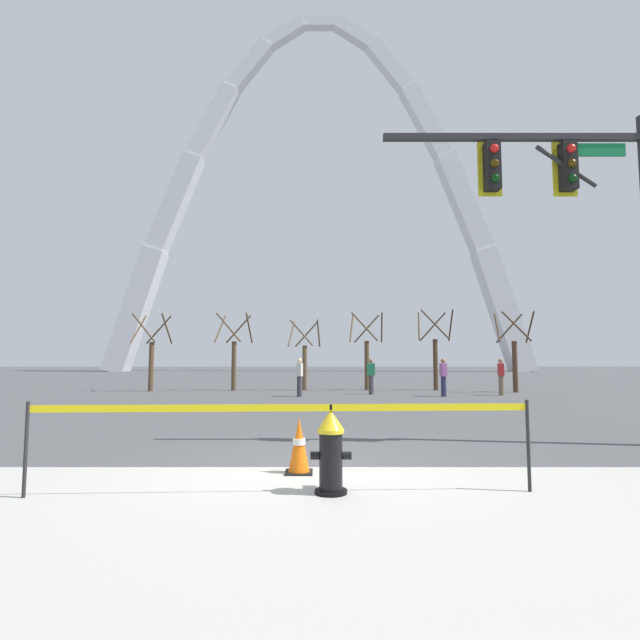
{
  "coord_description": "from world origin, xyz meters",
  "views": [
    {
      "loc": [
        0.1,
        -7.03,
        1.48
      ],
      "look_at": [
        0.07,
        5.0,
        2.5
      ],
      "focal_mm": 27.13,
      "sensor_mm": 36.0,
      "label": 1
    }
  ],
  "objects_px": {
    "fire_hydrant": "(332,451)",
    "pedestrian_walking_left": "(301,377)",
    "monument_arch": "(321,209)",
    "traffic_signal_gantry": "(586,218)",
    "pedestrian_walking_right": "(372,376)",
    "pedestrian_near_trees": "(445,377)",
    "pedestrian_standing_center": "(503,376)",
    "traffic_cone_by_hydrant": "(300,446)"
  },
  "relations": [
    {
      "from": "monument_arch",
      "to": "pedestrian_near_trees",
      "type": "height_order",
      "value": "monument_arch"
    },
    {
      "from": "traffic_signal_gantry",
      "to": "pedestrian_walking_left",
      "type": "relative_size",
      "value": 3.77
    },
    {
      "from": "pedestrian_walking_left",
      "to": "pedestrian_near_trees",
      "type": "xyz_separation_m",
      "value": [
        6.01,
        0.06,
        0.0
      ]
    },
    {
      "from": "pedestrian_near_trees",
      "to": "fire_hydrant",
      "type": "bearing_deg",
      "value": -108.83
    },
    {
      "from": "fire_hydrant",
      "to": "traffic_cone_by_hydrant",
      "type": "height_order",
      "value": "fire_hydrant"
    },
    {
      "from": "pedestrian_walking_right",
      "to": "pedestrian_near_trees",
      "type": "distance_m",
      "value": 3.17
    },
    {
      "from": "monument_arch",
      "to": "fire_hydrant",
      "type": "bearing_deg",
      "value": -89.8
    },
    {
      "from": "fire_hydrant",
      "to": "monument_arch",
      "type": "bearing_deg",
      "value": 90.2
    },
    {
      "from": "monument_arch",
      "to": "pedestrian_walking_left",
      "type": "relative_size",
      "value": 38.17
    },
    {
      "from": "pedestrian_standing_center",
      "to": "pedestrian_walking_right",
      "type": "relative_size",
      "value": 1.0
    },
    {
      "from": "pedestrian_near_trees",
      "to": "pedestrian_walking_left",
      "type": "bearing_deg",
      "value": -179.44
    },
    {
      "from": "traffic_signal_gantry",
      "to": "pedestrian_walking_left",
      "type": "distance_m",
      "value": 13.35
    },
    {
      "from": "traffic_cone_by_hydrant",
      "to": "pedestrian_standing_center",
      "type": "height_order",
      "value": "pedestrian_standing_center"
    },
    {
      "from": "monument_arch",
      "to": "pedestrian_standing_center",
      "type": "relative_size",
      "value": 38.17
    },
    {
      "from": "fire_hydrant",
      "to": "pedestrian_walking_right",
      "type": "xyz_separation_m",
      "value": [
        2.15,
        16.09,
        0.35
      ]
    },
    {
      "from": "pedestrian_walking_right",
      "to": "pedestrian_near_trees",
      "type": "xyz_separation_m",
      "value": [
        2.89,
        -1.3,
        0.0
      ]
    },
    {
      "from": "traffic_cone_by_hydrant",
      "to": "pedestrian_walking_right",
      "type": "bearing_deg",
      "value": 80.42
    },
    {
      "from": "fire_hydrant",
      "to": "traffic_signal_gantry",
      "type": "xyz_separation_m",
      "value": [
        4.71,
        3.09,
        3.6
      ]
    },
    {
      "from": "traffic_signal_gantry",
      "to": "monument_arch",
      "type": "relative_size",
      "value": 0.1
    },
    {
      "from": "traffic_signal_gantry",
      "to": "pedestrian_standing_center",
      "type": "height_order",
      "value": "traffic_signal_gantry"
    },
    {
      "from": "fire_hydrant",
      "to": "pedestrian_walking_right",
      "type": "distance_m",
      "value": 16.23
    },
    {
      "from": "pedestrian_standing_center",
      "to": "pedestrian_walking_right",
      "type": "height_order",
      "value": "same"
    },
    {
      "from": "pedestrian_walking_left",
      "to": "pedestrian_near_trees",
      "type": "bearing_deg",
      "value": 0.56
    },
    {
      "from": "pedestrian_walking_right",
      "to": "fire_hydrant",
      "type": "bearing_deg",
      "value": -97.62
    },
    {
      "from": "traffic_signal_gantry",
      "to": "pedestrian_walking_right",
      "type": "xyz_separation_m",
      "value": [
        -2.55,
        13.0,
        -3.25
      ]
    },
    {
      "from": "traffic_signal_gantry",
      "to": "pedestrian_walking_right",
      "type": "distance_m",
      "value": 13.64
    },
    {
      "from": "traffic_signal_gantry",
      "to": "pedestrian_walking_right",
      "type": "bearing_deg",
      "value": 101.12
    },
    {
      "from": "fire_hydrant",
      "to": "pedestrian_standing_center",
      "type": "distance_m",
      "value": 17.31
    },
    {
      "from": "monument_arch",
      "to": "pedestrian_near_trees",
      "type": "relative_size",
      "value": 38.17
    },
    {
      "from": "pedestrian_walking_left",
      "to": "monument_arch",
      "type": "bearing_deg",
      "value": 89.11
    },
    {
      "from": "monument_arch",
      "to": "pedestrian_near_trees",
      "type": "bearing_deg",
      "value": -83.78
    },
    {
      "from": "traffic_signal_gantry",
      "to": "monument_arch",
      "type": "distance_m",
      "value": 63.21
    },
    {
      "from": "fire_hydrant",
      "to": "pedestrian_near_trees",
      "type": "height_order",
      "value": "pedestrian_near_trees"
    },
    {
      "from": "pedestrian_walking_right",
      "to": "pedestrian_near_trees",
      "type": "height_order",
      "value": "same"
    },
    {
      "from": "pedestrian_walking_right",
      "to": "pedestrian_near_trees",
      "type": "relative_size",
      "value": 1.0
    },
    {
      "from": "fire_hydrant",
      "to": "pedestrian_walking_left",
      "type": "distance_m",
      "value": 14.76
    },
    {
      "from": "pedestrian_standing_center",
      "to": "pedestrian_walking_right",
      "type": "bearing_deg",
      "value": 173.88
    },
    {
      "from": "fire_hydrant",
      "to": "pedestrian_near_trees",
      "type": "distance_m",
      "value": 15.62
    },
    {
      "from": "pedestrian_standing_center",
      "to": "pedestrian_walking_right",
      "type": "distance_m",
      "value": 5.6
    },
    {
      "from": "monument_arch",
      "to": "pedestrian_walking_right",
      "type": "distance_m",
      "value": 52.19
    },
    {
      "from": "pedestrian_near_trees",
      "to": "traffic_signal_gantry",
      "type": "bearing_deg",
      "value": -91.64
    },
    {
      "from": "fire_hydrant",
      "to": "pedestrian_standing_center",
      "type": "height_order",
      "value": "pedestrian_standing_center"
    }
  ]
}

